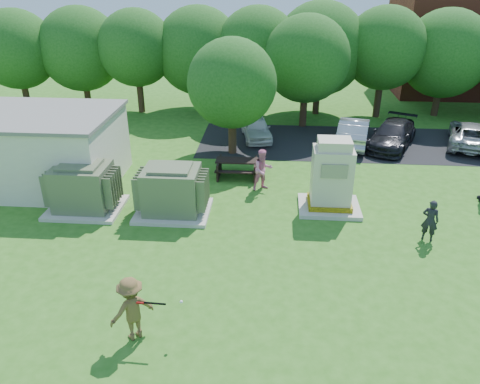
# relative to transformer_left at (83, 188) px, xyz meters

# --- Properties ---
(ground) EXTENTS (120.00, 120.00, 0.00)m
(ground) POSITION_rel_transformer_left_xyz_m (6.50, -4.50, -0.97)
(ground) COLOR #2D6619
(ground) RESTS_ON ground
(service_building) EXTENTS (10.00, 5.00, 3.20)m
(service_building) POSITION_rel_transformer_left_xyz_m (-4.50, 2.50, 0.63)
(service_building) COLOR beige
(service_building) RESTS_ON ground
(parking_strip) EXTENTS (20.00, 6.00, 0.01)m
(parking_strip) POSITION_rel_transformer_left_xyz_m (13.50, 9.00, -0.96)
(parking_strip) COLOR #232326
(parking_strip) RESTS_ON ground
(transformer_left) EXTENTS (3.00, 2.40, 2.07)m
(transformer_left) POSITION_rel_transformer_left_xyz_m (0.00, 0.00, 0.00)
(transformer_left) COLOR beige
(transformer_left) RESTS_ON ground
(transformer_right) EXTENTS (3.00, 2.40, 2.07)m
(transformer_right) POSITION_rel_transformer_left_xyz_m (3.70, 0.00, 0.00)
(transformer_right) COLOR beige
(transformer_right) RESTS_ON ground
(generator_cabinet) EXTENTS (2.52, 2.06, 3.07)m
(generator_cabinet) POSITION_rel_transformer_left_xyz_m (10.14, 0.87, 0.37)
(generator_cabinet) COLOR beige
(generator_cabinet) RESTS_ON ground
(picnic_table) EXTENTS (2.02, 1.52, 0.86)m
(picnic_table) POSITION_rel_transformer_left_xyz_m (6.02, 3.86, -0.43)
(picnic_table) COLOR black
(picnic_table) RESTS_ON ground
(batter) EXTENTS (1.41, 1.33, 1.91)m
(batter) POSITION_rel_transformer_left_xyz_m (4.11, -7.13, -0.01)
(batter) COLOR brown
(batter) RESTS_ON ground
(person_by_generator) EXTENTS (0.71, 0.60, 1.64)m
(person_by_generator) POSITION_rel_transformer_left_xyz_m (13.55, -1.33, -0.15)
(person_by_generator) COLOR black
(person_by_generator) RESTS_ON ground
(person_at_picnic) EXTENTS (1.15, 1.06, 1.91)m
(person_at_picnic) POSITION_rel_transformer_left_xyz_m (7.30, 2.54, -0.02)
(person_at_picnic) COLOR pink
(person_at_picnic) RESTS_ON ground
(car_white) EXTENTS (2.18, 3.97, 1.28)m
(car_white) POSITION_rel_transformer_left_xyz_m (6.68, 9.43, -0.33)
(car_white) COLOR silver
(car_white) RESTS_ON ground
(car_silver_a) EXTENTS (2.56, 4.82, 1.51)m
(car_silver_a) POSITION_rel_transformer_left_xyz_m (12.21, 8.91, -0.21)
(car_silver_a) COLOR #A4A3A8
(car_silver_a) RESTS_ON ground
(car_dark) EXTENTS (3.80, 5.19, 1.40)m
(car_dark) POSITION_rel_transformer_left_xyz_m (14.31, 8.63, -0.27)
(car_dark) COLOR black
(car_dark) RESTS_ON ground
(car_silver_b) EXTENTS (3.67, 5.31, 1.35)m
(car_silver_b) POSITION_rel_transformer_left_xyz_m (18.73, 9.13, -0.30)
(car_silver_b) COLOR #A4A4A8
(car_silver_b) RESTS_ON ground
(batting_equipment) EXTENTS (1.25, 0.35, 0.19)m
(batting_equipment) POSITION_rel_transformer_left_xyz_m (4.73, -7.17, 0.27)
(batting_equipment) COLOR black
(batting_equipment) RESTS_ON ground
(tree_row) EXTENTS (41.30, 13.30, 7.30)m
(tree_row) POSITION_rel_transformer_left_xyz_m (8.25, 14.00, 3.18)
(tree_row) COLOR #47301E
(tree_row) RESTS_ON ground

